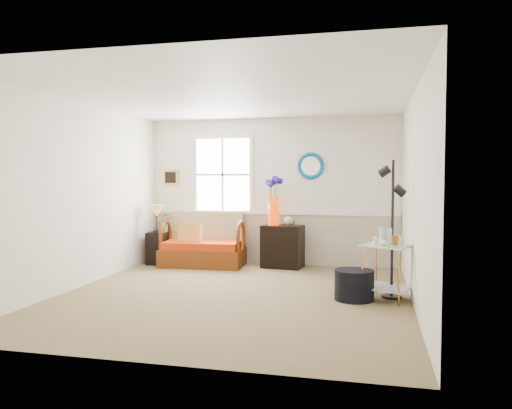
% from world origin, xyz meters
% --- Properties ---
extents(floor, '(4.50, 5.00, 0.01)m').
position_xyz_m(floor, '(0.00, 0.00, 0.00)').
color(floor, olive).
rests_on(floor, ground).
extents(ceiling, '(4.50, 5.00, 0.01)m').
position_xyz_m(ceiling, '(0.00, 0.00, 2.60)').
color(ceiling, white).
rests_on(ceiling, walls).
extents(walls, '(4.51, 5.01, 2.60)m').
position_xyz_m(walls, '(0.00, 0.00, 1.30)').
color(walls, silver).
rests_on(walls, floor).
extents(wainscot, '(4.46, 0.02, 0.90)m').
position_xyz_m(wainscot, '(0.00, 2.48, 0.45)').
color(wainscot, tan).
rests_on(wainscot, walls).
extents(chair_rail, '(4.46, 0.04, 0.06)m').
position_xyz_m(chair_rail, '(0.00, 2.47, 0.92)').
color(chair_rail, white).
rests_on(chair_rail, walls).
extents(window, '(1.14, 0.06, 1.44)m').
position_xyz_m(window, '(-0.90, 2.47, 1.60)').
color(window, white).
rests_on(window, walls).
extents(picture, '(0.28, 0.03, 0.28)m').
position_xyz_m(picture, '(-1.92, 2.48, 1.55)').
color(picture, '#B37925').
rests_on(picture, walls).
extents(mirror, '(0.47, 0.07, 0.47)m').
position_xyz_m(mirror, '(0.70, 2.48, 1.75)').
color(mirror, '#0890C2').
rests_on(mirror, walls).
extents(loveseat, '(1.46, 0.89, 0.93)m').
position_xyz_m(loveseat, '(-1.12, 1.99, 0.46)').
color(loveseat, '#773509').
rests_on(loveseat, floor).
extents(throw_pillow, '(0.44, 0.18, 0.43)m').
position_xyz_m(throw_pillow, '(-1.33, 1.91, 0.52)').
color(throw_pillow, '#D36113').
rests_on(throw_pillow, loveseat).
extents(lamp_stand, '(0.34, 0.34, 0.57)m').
position_xyz_m(lamp_stand, '(-1.97, 1.96, 0.29)').
color(lamp_stand, black).
rests_on(lamp_stand, floor).
extents(table_lamp, '(0.31, 0.31, 0.49)m').
position_xyz_m(table_lamp, '(-1.96, 1.93, 0.82)').
color(table_lamp, gold).
rests_on(table_lamp, lamp_stand).
extents(potted_plant, '(0.32, 0.36, 0.27)m').
position_xyz_m(potted_plant, '(-1.84, 1.94, 0.70)').
color(potted_plant, '#4E793B').
rests_on(potted_plant, lamp_stand).
extents(cabinet, '(0.73, 0.51, 0.73)m').
position_xyz_m(cabinet, '(0.27, 2.14, 0.36)').
color(cabinet, black).
rests_on(cabinet, floor).
extents(flower_vase, '(0.28, 0.28, 0.82)m').
position_xyz_m(flower_vase, '(0.11, 2.13, 1.14)').
color(flower_vase, '#EB3800').
rests_on(flower_vase, cabinet).
extents(side_table, '(0.72, 0.72, 0.70)m').
position_xyz_m(side_table, '(1.95, 0.18, 0.35)').
color(side_table, '#BB8533').
rests_on(side_table, floor).
extents(tabletop_items, '(0.44, 0.44, 0.22)m').
position_xyz_m(tabletop_items, '(1.96, 0.17, 0.81)').
color(tabletop_items, silver).
rests_on(tabletop_items, side_table).
extents(floor_lamp, '(0.29, 0.29, 1.77)m').
position_xyz_m(floor_lamp, '(2.01, 0.32, 0.88)').
color(floor_lamp, black).
rests_on(floor_lamp, floor).
extents(ottoman, '(0.61, 0.61, 0.38)m').
position_xyz_m(ottoman, '(1.55, 0.09, 0.19)').
color(ottoman, black).
rests_on(ottoman, floor).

